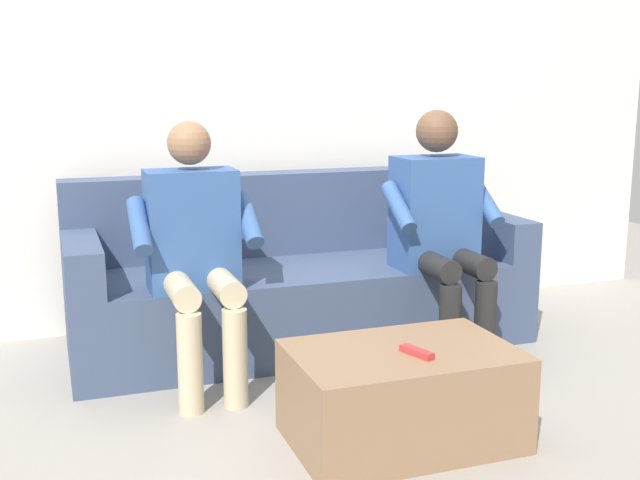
{
  "coord_description": "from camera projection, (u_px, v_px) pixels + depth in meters",
  "views": [
    {
      "loc": [
        1.15,
        3.43,
        1.27
      ],
      "look_at": [
        0.0,
        0.18,
        0.58
      ],
      "focal_mm": 43.52,
      "sensor_mm": 36.0,
      "label": 1
    }
  ],
  "objects": [
    {
      "name": "ground_plane",
      "position": [
        353.0,
        393.0,
        3.25
      ],
      "size": [
        8.0,
        8.0,
        0.0
      ],
      "primitive_type": "plane",
      "color": "gray"
    },
    {
      "name": "remote_red",
      "position": [
        417.0,
        352.0,
        2.69
      ],
      "size": [
        0.08,
        0.14,
        0.02
      ],
      "primitive_type": "cube",
      "rotation": [
        0.0,
        0.0,
        1.9
      ],
      "color": "#B73333",
      "rests_on": "coffee_table"
    },
    {
      "name": "coffee_table",
      "position": [
        402.0,
        395.0,
        2.78
      ],
      "size": [
        0.79,
        0.52,
        0.35
      ],
      "color": "#8C6B4C",
      "rests_on": "ground"
    },
    {
      "name": "person_left_seated",
      "position": [
        440.0,
        221.0,
        3.65
      ],
      "size": [
        0.53,
        0.52,
        1.15
      ],
      "color": "#335693",
      "rests_on": "ground"
    },
    {
      "name": "back_wall",
      "position": [
        269.0,
        72.0,
        4.12
      ],
      "size": [
        4.85,
        0.06,
        2.67
      ],
      "primitive_type": "cube",
      "color": "silver",
      "rests_on": "ground"
    },
    {
      "name": "person_right_seated",
      "position": [
        195.0,
        243.0,
        3.25
      ],
      "size": [
        0.53,
        0.53,
        1.12
      ],
      "color": "#335693",
      "rests_on": "ground"
    },
    {
      "name": "couch",
      "position": [
        298.0,
        283.0,
        3.88
      ],
      "size": [
        2.22,
        0.79,
        0.82
      ],
      "color": "#3D4C6B",
      "rests_on": "ground"
    }
  ]
}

